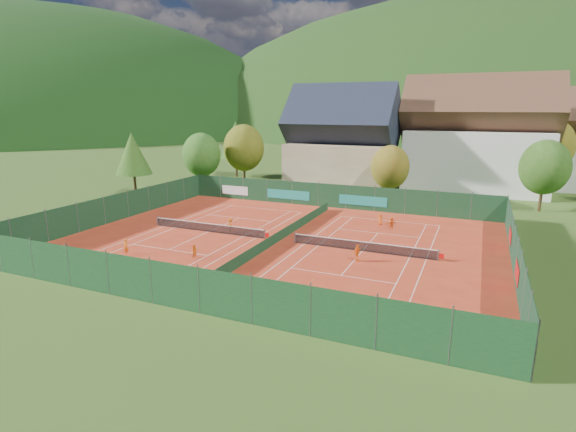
{
  "coord_description": "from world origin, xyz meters",
  "views": [
    {
      "loc": [
        16.92,
        -37.29,
        12.4
      ],
      "look_at": [
        0.0,
        2.0,
        2.0
      ],
      "focal_mm": 28.0,
      "sensor_mm": 36.0,
      "label": 1
    }
  ],
  "objects_px": {
    "hotel_block_b": "(575,146)",
    "player_right_near": "(357,253)",
    "chalet": "(342,146)",
    "player_left_mid": "(194,252)",
    "player_right_far_a": "(380,219)",
    "hotel_block_a": "(476,142)",
    "player_left_far": "(230,225)",
    "player_left_near": "(126,247)",
    "player_right_far_b": "(391,223)",
    "ball_hopper": "(368,311)"
  },
  "relations": [
    {
      "from": "player_left_mid",
      "to": "player_left_far",
      "type": "xyz_separation_m",
      "value": [
        -1.48,
        8.52,
        0.1
      ]
    },
    {
      "from": "hotel_block_a",
      "to": "player_right_far_a",
      "type": "distance_m",
      "value": 28.32
    },
    {
      "from": "chalet",
      "to": "player_left_mid",
      "type": "bearing_deg",
      "value": -92.33
    },
    {
      "from": "player_right_near",
      "to": "player_right_far_b",
      "type": "distance_m",
      "value": 11.19
    },
    {
      "from": "player_left_near",
      "to": "player_right_far_b",
      "type": "relative_size",
      "value": 1.1
    },
    {
      "from": "player_left_mid",
      "to": "player_right_near",
      "type": "relative_size",
      "value": 0.82
    },
    {
      "from": "hotel_block_b",
      "to": "player_right_far_a",
      "type": "height_order",
      "value": "hotel_block_b"
    },
    {
      "from": "hotel_block_b",
      "to": "player_right_far_a",
      "type": "relative_size",
      "value": 14.51
    },
    {
      "from": "hotel_block_a",
      "to": "hotel_block_b",
      "type": "xyz_separation_m",
      "value": [
        14.0,
        8.0,
        -0.76
      ]
    },
    {
      "from": "hotel_block_b",
      "to": "player_right_far_b",
      "type": "bearing_deg",
      "value": -120.61
    },
    {
      "from": "ball_hopper",
      "to": "player_right_far_b",
      "type": "bearing_deg",
      "value": 96.97
    },
    {
      "from": "player_left_near",
      "to": "player_right_near",
      "type": "height_order",
      "value": "player_right_near"
    },
    {
      "from": "hotel_block_a",
      "to": "ball_hopper",
      "type": "height_order",
      "value": "hotel_block_a"
    },
    {
      "from": "player_left_near",
      "to": "player_right_near",
      "type": "relative_size",
      "value": 0.94
    },
    {
      "from": "player_left_mid",
      "to": "player_right_far_a",
      "type": "relative_size",
      "value": 1.0
    },
    {
      "from": "player_left_far",
      "to": "player_right_far_a",
      "type": "relative_size",
      "value": 1.17
    },
    {
      "from": "hotel_block_a",
      "to": "hotel_block_b",
      "type": "relative_size",
      "value": 1.25
    },
    {
      "from": "ball_hopper",
      "to": "player_right_near",
      "type": "relative_size",
      "value": 0.55
    },
    {
      "from": "player_left_near",
      "to": "hotel_block_a",
      "type": "bearing_deg",
      "value": 58.35
    },
    {
      "from": "player_left_mid",
      "to": "player_right_far_b",
      "type": "xyz_separation_m",
      "value": [
        13.48,
        15.86,
        0.03
      ]
    },
    {
      "from": "hotel_block_a",
      "to": "player_left_near",
      "type": "bearing_deg",
      "value": -120.58
    },
    {
      "from": "hotel_block_b",
      "to": "player_left_mid",
      "type": "bearing_deg",
      "value": -123.87
    },
    {
      "from": "ball_hopper",
      "to": "player_left_mid",
      "type": "distance_m",
      "value": 16.89
    },
    {
      "from": "player_right_far_a",
      "to": "player_left_mid",
      "type": "bearing_deg",
      "value": 60.46
    },
    {
      "from": "player_left_near",
      "to": "player_right_far_a",
      "type": "bearing_deg",
      "value": 45.02
    },
    {
      "from": "chalet",
      "to": "hotel_block_b",
      "type": "xyz_separation_m",
      "value": [
        33.0,
        14.0,
        -0.01
      ]
    },
    {
      "from": "player_right_far_a",
      "to": "chalet",
      "type": "bearing_deg",
      "value": -57.13
    },
    {
      "from": "hotel_block_a",
      "to": "player_left_far",
      "type": "distance_m",
      "value": 41.82
    },
    {
      "from": "hotel_block_b",
      "to": "player_left_near",
      "type": "relative_size",
      "value": 12.53
    },
    {
      "from": "player_left_far",
      "to": "player_left_mid",
      "type": "bearing_deg",
      "value": 129.73
    },
    {
      "from": "hotel_block_a",
      "to": "player_left_mid",
      "type": "xyz_separation_m",
      "value": [
        -20.53,
        -43.44,
        -6.78
      ]
    },
    {
      "from": "player_right_near",
      "to": "player_right_far_a",
      "type": "height_order",
      "value": "player_right_near"
    },
    {
      "from": "player_right_near",
      "to": "player_right_far_a",
      "type": "distance_m",
      "value": 12.6
    },
    {
      "from": "player_left_mid",
      "to": "chalet",
      "type": "bearing_deg",
      "value": 90.48
    },
    {
      "from": "hotel_block_b",
      "to": "ball_hopper",
      "type": "height_order",
      "value": "hotel_block_b"
    },
    {
      "from": "ball_hopper",
      "to": "player_right_near",
      "type": "height_order",
      "value": "player_right_near"
    },
    {
      "from": "player_left_far",
      "to": "player_right_near",
      "type": "xyz_separation_m",
      "value": [
        14.26,
        -3.82,
        0.04
      ]
    },
    {
      "from": "hotel_block_a",
      "to": "hotel_block_b",
      "type": "bearing_deg",
      "value": 29.74
    },
    {
      "from": "hotel_block_a",
      "to": "player_left_mid",
      "type": "relative_size",
      "value": 18.06
    },
    {
      "from": "player_left_far",
      "to": "player_right_far_a",
      "type": "bearing_deg",
      "value": -117.22
    },
    {
      "from": "hotel_block_b",
      "to": "chalet",
      "type": "bearing_deg",
      "value": -157.01
    },
    {
      "from": "chalet",
      "to": "player_right_near",
      "type": "distance_m",
      "value": 35.11
    },
    {
      "from": "hotel_block_b",
      "to": "player_right_near",
      "type": "height_order",
      "value": "hotel_block_b"
    },
    {
      "from": "chalet",
      "to": "ball_hopper",
      "type": "bearing_deg",
      "value": -71.19
    },
    {
      "from": "ball_hopper",
      "to": "player_left_near",
      "type": "distance_m",
      "value": 22.39
    },
    {
      "from": "player_left_near",
      "to": "player_left_far",
      "type": "xyz_separation_m",
      "value": [
        4.52,
        9.98,
        0.01
      ]
    },
    {
      "from": "hotel_block_b",
      "to": "player_right_near",
      "type": "bearing_deg",
      "value": -114.96
    },
    {
      "from": "player_left_near",
      "to": "player_right_far_a",
      "type": "distance_m",
      "value": 26.02
    },
    {
      "from": "chalet",
      "to": "player_left_near",
      "type": "height_order",
      "value": "chalet"
    },
    {
      "from": "ball_hopper",
      "to": "player_left_near",
      "type": "xyz_separation_m",
      "value": [
        -22.07,
        3.77,
        0.13
      ]
    }
  ]
}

